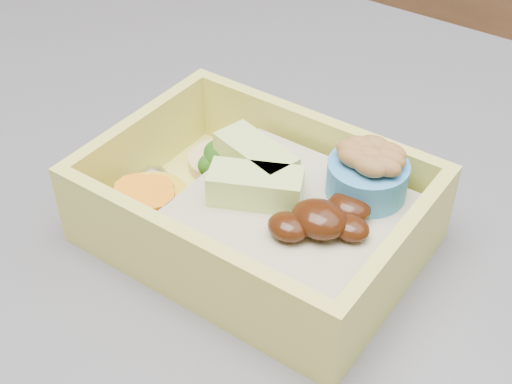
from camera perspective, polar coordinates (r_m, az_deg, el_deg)
The scene contains 1 object.
bento_box at distance 0.41m, azimuth 0.91°, elevation -1.43°, with size 0.19×0.13×0.07m.
Camera 1 is at (0.32, -0.27, 1.22)m, focal length 50.00 mm.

